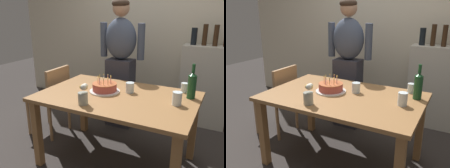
# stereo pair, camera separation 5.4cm
# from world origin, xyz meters

# --- Properties ---
(ground_plane) EXTENTS (10.00, 10.00, 0.00)m
(ground_plane) POSITION_xyz_m (0.00, 0.00, 0.00)
(ground_plane) COLOR #332D2B
(back_wall) EXTENTS (5.20, 0.10, 2.60)m
(back_wall) POSITION_xyz_m (0.00, 1.55, 1.30)
(back_wall) COLOR beige
(back_wall) RESTS_ON ground_plane
(dining_table) EXTENTS (1.50, 0.96, 0.74)m
(dining_table) POSITION_xyz_m (0.00, 0.00, 0.64)
(dining_table) COLOR olive
(dining_table) RESTS_ON ground_plane
(birthday_cake) EXTENTS (0.31, 0.31, 0.17)m
(birthday_cake) POSITION_xyz_m (-0.15, 0.03, 0.78)
(birthday_cake) COLOR white
(birthday_cake) RESTS_ON dining_table
(water_glass_near) EXTENTS (0.08, 0.08, 0.10)m
(water_glass_near) POSITION_xyz_m (0.08, 0.13, 0.79)
(water_glass_near) COLOR silver
(water_glass_near) RESTS_ON dining_table
(water_glass_far) EXTENTS (0.08, 0.08, 0.12)m
(water_glass_far) POSITION_xyz_m (0.57, 0.02, 0.80)
(water_glass_far) COLOR silver
(water_glass_far) RESTS_ON dining_table
(water_glass_side) EXTENTS (0.07, 0.07, 0.09)m
(water_glass_side) POSITION_xyz_m (0.56, 0.39, 0.79)
(water_glass_side) COLOR silver
(water_glass_side) RESTS_ON dining_table
(wine_bottle) EXTENTS (0.08, 0.08, 0.33)m
(wine_bottle) POSITION_xyz_m (0.65, 0.24, 0.87)
(wine_bottle) COLOR #194723
(wine_bottle) RESTS_ON dining_table
(flower_vase) EXTENTS (0.09, 0.09, 0.19)m
(flower_vase) POSITION_xyz_m (-0.16, -0.35, 0.83)
(flower_vase) COLOR #999E93
(flower_vase) RESTS_ON dining_table
(person_man_bearded) EXTENTS (0.61, 0.27, 1.66)m
(person_man_bearded) POSITION_xyz_m (-0.33, 0.78, 0.87)
(person_man_bearded) COLOR #33333D
(person_man_bearded) RESTS_ON ground_plane
(dining_chair) EXTENTS (0.42, 0.42, 0.87)m
(dining_chair) POSITION_xyz_m (-0.97, 0.18, 0.52)
(dining_chair) COLOR #A37A51
(dining_chair) RESTS_ON ground_plane
(shelf_cabinet) EXTENTS (0.62, 0.30, 1.36)m
(shelf_cabinet) POSITION_xyz_m (0.66, 1.33, 0.56)
(shelf_cabinet) COLOR beige
(shelf_cabinet) RESTS_ON ground_plane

